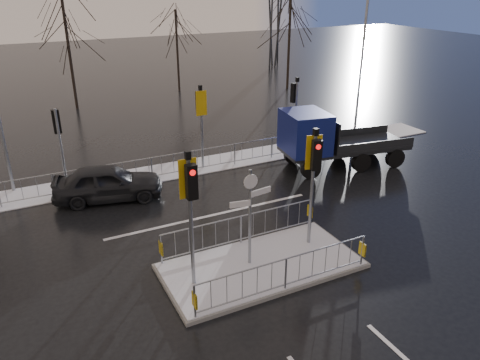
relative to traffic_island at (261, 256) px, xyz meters
name	(u,v)px	position (x,y,z in m)	size (l,w,h in m)	color
ground	(261,267)	(0.01, -0.01, -0.39)	(120.00, 120.00, 0.00)	black
snow_verge	(170,171)	(0.01, 8.59, -0.37)	(30.00, 2.00, 0.04)	white
lane_markings	(266,273)	(0.01, -0.34, -0.39)	(8.00, 11.38, 0.01)	silver
traffic_island	(261,256)	(0.00, 0.00, 0.00)	(6.00, 3.04, 4.15)	slate
far_kerb_fixtures	(179,153)	(0.31, 8.08, 0.63)	(18.00, 0.65, 3.83)	gray
car_far_lane	(108,183)	(-3.08, 6.91, 0.33)	(1.69, 4.21, 1.43)	black
flatbed_truck	(322,138)	(6.36, 5.85, 1.07)	(6.18, 3.02, 2.75)	black
tree_far_a	(67,34)	(-1.99, 21.99, 4.43)	(3.75, 3.75, 7.08)	black
tree_far_b	(177,35)	(6.01, 23.99, 3.79)	(3.25, 3.25, 6.14)	black
tree_far_c	(290,20)	(14.01, 20.99, 4.76)	(4.00, 4.00, 7.55)	black
street_lamp_right	(363,57)	(10.58, 8.49, 4.00)	(1.25, 0.18, 8.00)	gray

